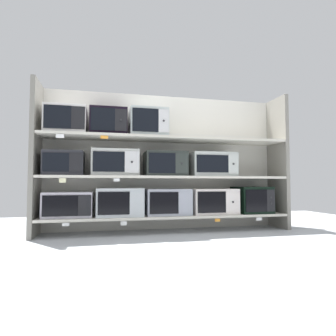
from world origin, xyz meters
TOP-DOWN VIEW (x-y plane):
  - ground at (0.00, -1.00)m, footprint 6.98×6.00m
  - back_panel at (0.00, 0.24)m, footprint 3.18×0.04m
  - upright_left at (-1.52, 0.00)m, footprint 0.05×0.44m
  - upright_right at (1.52, 0.00)m, footprint 0.05×0.44m
  - shelf_0 at (0.00, 0.00)m, footprint 2.98×0.44m
  - microwave_0 at (-1.16, -0.00)m, footprint 0.54×0.34m
  - microwave_1 at (-0.59, -0.00)m, footprint 0.54×0.41m
  - microwave_2 at (-0.01, -0.00)m, footprint 0.54×0.38m
  - microwave_3 at (0.59, -0.00)m, footprint 0.57×0.37m
  - microwave_4 at (1.13, -0.00)m, footprint 0.42×0.43m
  - price_tag_0 at (-1.16, -0.23)m, footprint 0.07×0.00m
  - price_tag_1 at (-0.55, -0.23)m, footprint 0.07×0.00m
  - price_tag_2 at (0.55, -0.23)m, footprint 0.07×0.00m
  - price_tag_3 at (1.10, -0.23)m, footprint 0.07×0.00m
  - shelf_1 at (0.00, 0.00)m, footprint 2.98×0.44m
  - microwave_5 at (-1.21, -0.00)m, footprint 0.43×0.37m
  - microwave_6 at (-0.64, -0.00)m, footprint 0.55×0.35m
  - microwave_7 at (-0.04, -0.00)m, footprint 0.50×0.40m
  - microwave_8 at (0.58, -0.00)m, footprint 0.57×0.36m
  - price_tag_4 at (-1.20, -0.23)m, footprint 0.07×0.00m
  - price_tag_5 at (-0.63, -0.23)m, footprint 0.07×0.00m
  - shelf_2 at (0.00, 0.00)m, footprint 2.98×0.44m
  - microwave_9 at (-1.20, -0.00)m, footprint 0.46×0.38m
  - microwave_10 at (-0.73, -0.00)m, footprint 0.42×0.38m
  - microwave_11 at (-0.25, -0.00)m, footprint 0.45×0.40m
  - price_tag_6 at (-1.23, -0.23)m, footprint 0.08×0.00m
  - price_tag_7 at (-0.77, -0.23)m, footprint 0.08×0.00m

SIDE VIEW (x-z plane):
  - ground at x=0.00m, z-range -0.02..0.00m
  - price_tag_1 at x=-0.55m, z-range 0.12..0.17m
  - price_tag_3 at x=1.10m, z-range 0.13..0.17m
  - price_tag_2 at x=0.55m, z-range 0.13..0.17m
  - price_tag_0 at x=-1.16m, z-range 0.14..0.17m
  - shelf_0 at x=0.00m, z-range 0.17..0.20m
  - microwave_0 at x=-1.16m, z-range 0.20..0.49m
  - microwave_3 at x=0.59m, z-range 0.20..0.52m
  - microwave_2 at x=-0.01m, z-range 0.20..0.52m
  - microwave_1 at x=-0.59m, z-range 0.20..0.53m
  - microwave_4 at x=1.13m, z-range 0.20..0.54m
  - price_tag_4 at x=-1.20m, z-range 0.60..0.64m
  - price_tag_5 at x=-0.63m, z-range 0.61..0.64m
  - shelf_1 at x=0.00m, z-range 0.65..0.68m
  - microwave_5 at x=-1.21m, z-range 0.68..0.95m
  - microwave_7 at x=-0.04m, z-range 0.68..0.97m
  - microwave_8 at x=0.58m, z-range 0.68..0.98m
  - microwave_6 at x=-0.64m, z-range 0.68..0.99m
  - back_panel at x=0.00m, z-range 0.00..1.74m
  - upright_left at x=-1.52m, z-range 0.00..1.74m
  - upright_right at x=1.52m, z-range 0.00..1.74m
  - price_tag_6 at x=-1.23m, z-range 1.07..1.12m
  - price_tag_7 at x=-0.77m, z-range 1.08..1.12m
  - shelf_2 at x=0.00m, z-range 1.12..1.15m
  - microwave_10 at x=-0.73m, z-range 1.15..1.47m
  - microwave_9 at x=-1.20m, z-range 1.15..1.47m
  - microwave_11 at x=-0.25m, z-range 1.15..1.49m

